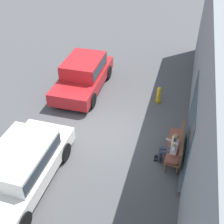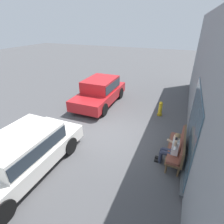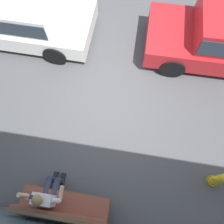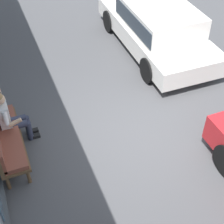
{
  "view_description": "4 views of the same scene",
  "coord_description": "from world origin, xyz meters",
  "px_view_note": "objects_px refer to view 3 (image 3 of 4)",
  "views": [
    {
      "loc": [
        8.12,
        2.6,
        7.5
      ],
      "look_at": [
        0.1,
        0.35,
        1.19
      ],
      "focal_mm": 45.0,
      "sensor_mm": 36.0,
      "label": 1
    },
    {
      "loc": [
        6.06,
        2.6,
        4.55
      ],
      "look_at": [
        0.08,
        0.11,
        1.2
      ],
      "focal_mm": 28.0,
      "sensor_mm": 36.0,
      "label": 2
    },
    {
      "loc": [
        -0.46,
        2.6,
        5.42
      ],
      "look_at": [
        -0.16,
        0.78,
        0.96
      ],
      "focal_mm": 35.0,
      "sensor_mm": 36.0,
      "label": 3
    },
    {
      "loc": [
        -4.69,
        2.6,
        5.47
      ],
      "look_at": [
        -0.03,
        0.77,
        0.94
      ],
      "focal_mm": 55.0,
      "sensor_mm": 36.0,
      "label": 4
    }
  ],
  "objects_px": {
    "person_on_phone": "(47,194)",
    "fire_hydrant": "(219,180)",
    "bench": "(63,209)",
    "parked_car_mid": "(14,13)"
  },
  "relations": [
    {
      "from": "fire_hydrant",
      "to": "person_on_phone",
      "type": "bearing_deg",
      "value": 14.18
    },
    {
      "from": "parked_car_mid",
      "to": "fire_hydrant",
      "type": "bearing_deg",
      "value": 148.1
    },
    {
      "from": "person_on_phone",
      "to": "bench",
      "type": "bearing_deg",
      "value": 148.3
    },
    {
      "from": "bench",
      "to": "person_on_phone",
      "type": "relative_size",
      "value": 1.45
    },
    {
      "from": "person_on_phone",
      "to": "fire_hydrant",
      "type": "distance_m",
      "value": 3.71
    },
    {
      "from": "bench",
      "to": "fire_hydrant",
      "type": "height_order",
      "value": "bench"
    },
    {
      "from": "bench",
      "to": "person_on_phone",
      "type": "bearing_deg",
      "value": -31.7
    },
    {
      "from": "bench",
      "to": "parked_car_mid",
      "type": "xyz_separation_m",
      "value": [
        2.58,
        -4.74,
        0.22
      ]
    },
    {
      "from": "bench",
      "to": "parked_car_mid",
      "type": "relative_size",
      "value": 0.41
    },
    {
      "from": "person_on_phone",
      "to": "fire_hydrant",
      "type": "bearing_deg",
      "value": -165.82
    }
  ]
}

